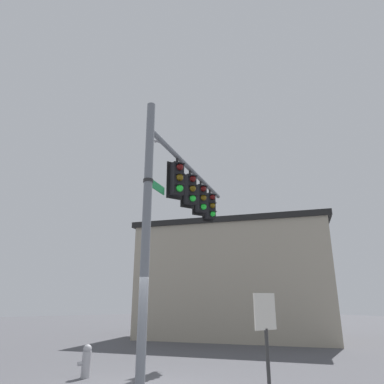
# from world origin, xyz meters

# --- Properties ---
(signal_pole) EXTENTS (0.22, 0.22, 7.19)m
(signal_pole) POSITION_xyz_m (0.00, 0.00, 3.59)
(signal_pole) COLOR slate
(signal_pole) RESTS_ON ground
(mast_arm) EXTENTS (5.42, 4.24, 0.17)m
(mast_arm) POSITION_xyz_m (-2.66, -2.05, 6.40)
(mast_arm) COLOR slate
(traffic_light_nearest_pole) EXTENTS (0.54, 0.49, 1.31)m
(traffic_light_nearest_pole) POSITION_xyz_m (-1.51, -1.14, 5.62)
(traffic_light_nearest_pole) COLOR black
(traffic_light_mid_inner) EXTENTS (0.54, 0.49, 1.31)m
(traffic_light_mid_inner) POSITION_xyz_m (-2.44, -1.86, 5.62)
(traffic_light_mid_inner) COLOR black
(traffic_light_mid_outer) EXTENTS (0.54, 0.49, 1.31)m
(traffic_light_mid_outer) POSITION_xyz_m (-3.38, -2.58, 5.62)
(traffic_light_mid_outer) COLOR black
(traffic_light_arm_end) EXTENTS (0.54, 0.49, 1.31)m
(traffic_light_arm_end) POSITION_xyz_m (-4.31, -3.30, 5.62)
(traffic_light_arm_end) COLOR black
(street_name_sign) EXTENTS (0.92, 0.75, 0.22)m
(street_name_sign) POSITION_xyz_m (-0.23, -0.18, 4.93)
(street_name_sign) COLOR #147238
(bird_flying) EXTENTS (0.44, 0.26, 0.11)m
(bird_flying) POSITION_xyz_m (-2.50, -4.87, 8.72)
(bird_flying) COLOR gray
(storefront_building) EXTENTS (11.21, 11.68, 6.11)m
(storefront_building) POSITION_xyz_m (-9.22, -7.84, 3.07)
(storefront_building) COLOR #A89E89
(storefront_building) RESTS_ON ground
(fire_hydrant) EXTENTS (0.35, 0.24, 0.82)m
(fire_hydrant) POSITION_xyz_m (0.49, -2.43, 0.42)
(fire_hydrant) COLOR #99999E
(fire_hydrant) RESTS_ON ground
(historical_marker) EXTENTS (0.60, 0.08, 2.13)m
(historical_marker) POSITION_xyz_m (-2.05, 1.85, 1.40)
(historical_marker) COLOR #333333
(historical_marker) RESTS_ON ground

